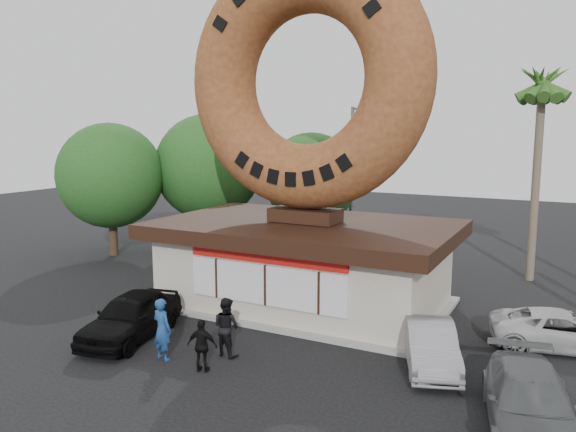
{
  "coord_description": "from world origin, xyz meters",
  "views": [
    {
      "loc": [
        9.23,
        -13.09,
        6.82
      ],
      "look_at": [
        0.3,
        4.0,
        3.81
      ],
      "focal_mm": 35.0,
      "sensor_mm": 36.0,
      "label": 1
    }
  ],
  "objects_px": {
    "person_left": "(162,329)",
    "person_right": "(202,346)",
    "street_lamp": "(354,171)",
    "car_white": "(563,330)",
    "donut_shop": "(305,261)",
    "person_center": "(226,327)",
    "giant_donut": "(306,80)",
    "car_grey": "(530,403)",
    "car_silver": "(431,345)",
    "car_black": "(131,316)"
  },
  "relations": [
    {
      "from": "car_white",
      "to": "car_silver",
      "type": "bearing_deg",
      "value": 121.56
    },
    {
      "from": "giant_donut",
      "to": "car_black",
      "type": "bearing_deg",
      "value": -120.85
    },
    {
      "from": "car_white",
      "to": "giant_donut",
      "type": "bearing_deg",
      "value": 76.11
    },
    {
      "from": "giant_donut",
      "to": "person_left",
      "type": "bearing_deg",
      "value": -102.18
    },
    {
      "from": "person_left",
      "to": "person_right",
      "type": "bearing_deg",
      "value": -174.94
    },
    {
      "from": "person_left",
      "to": "car_white",
      "type": "relative_size",
      "value": 0.43
    },
    {
      "from": "car_black",
      "to": "car_silver",
      "type": "bearing_deg",
      "value": 3.46
    },
    {
      "from": "donut_shop",
      "to": "car_black",
      "type": "height_order",
      "value": "donut_shop"
    },
    {
      "from": "car_grey",
      "to": "person_left",
      "type": "bearing_deg",
      "value": 172.29
    },
    {
      "from": "street_lamp",
      "to": "car_silver",
      "type": "height_order",
      "value": "street_lamp"
    },
    {
      "from": "street_lamp",
      "to": "car_white",
      "type": "distance_m",
      "value": 15.53
    },
    {
      "from": "car_silver",
      "to": "car_grey",
      "type": "height_order",
      "value": "car_grey"
    },
    {
      "from": "car_grey",
      "to": "giant_donut",
      "type": "bearing_deg",
      "value": 133.28
    },
    {
      "from": "donut_shop",
      "to": "person_center",
      "type": "distance_m",
      "value": 5.63
    },
    {
      "from": "person_right",
      "to": "car_grey",
      "type": "xyz_separation_m",
      "value": [
        8.47,
        0.83,
        -0.09
      ]
    },
    {
      "from": "person_left",
      "to": "person_right",
      "type": "xyz_separation_m",
      "value": [
        1.57,
        -0.15,
        -0.17
      ]
    },
    {
      "from": "street_lamp",
      "to": "person_right",
      "type": "bearing_deg",
      "value": -83.33
    },
    {
      "from": "car_black",
      "to": "person_right",
      "type": "bearing_deg",
      "value": -26.52
    },
    {
      "from": "donut_shop",
      "to": "car_grey",
      "type": "height_order",
      "value": "donut_shop"
    },
    {
      "from": "car_silver",
      "to": "car_grey",
      "type": "relative_size",
      "value": 0.83
    },
    {
      "from": "street_lamp",
      "to": "giant_donut",
      "type": "bearing_deg",
      "value": -79.49
    },
    {
      "from": "giant_donut",
      "to": "street_lamp",
      "type": "xyz_separation_m",
      "value": [
        -1.86,
        10.0,
        -4.11
      ]
    },
    {
      "from": "person_left",
      "to": "donut_shop",
      "type": "bearing_deg",
      "value": -91.73
    },
    {
      "from": "giant_donut",
      "to": "person_right",
      "type": "bearing_deg",
      "value": -89.03
    },
    {
      "from": "giant_donut",
      "to": "car_silver",
      "type": "xyz_separation_m",
      "value": [
        5.74,
        -3.5,
        -7.96
      ]
    },
    {
      "from": "person_left",
      "to": "person_right",
      "type": "distance_m",
      "value": 1.58
    },
    {
      "from": "car_grey",
      "to": "car_white",
      "type": "relative_size",
      "value": 1.08
    },
    {
      "from": "person_left",
      "to": "car_grey",
      "type": "bearing_deg",
      "value": -165.62
    },
    {
      "from": "donut_shop",
      "to": "car_silver",
      "type": "distance_m",
      "value": 6.81
    },
    {
      "from": "car_white",
      "to": "person_left",
      "type": "bearing_deg",
      "value": 109.35
    },
    {
      "from": "street_lamp",
      "to": "car_black",
      "type": "xyz_separation_m",
      "value": [
        -1.64,
        -15.86,
        -3.73
      ]
    },
    {
      "from": "person_center",
      "to": "person_left",
      "type": "bearing_deg",
      "value": 46.69
    },
    {
      "from": "car_silver",
      "to": "street_lamp",
      "type": "bearing_deg",
      "value": 99.4
    },
    {
      "from": "street_lamp",
      "to": "person_center",
      "type": "xyz_separation_m",
      "value": [
        1.92,
        -15.58,
        -3.58
      ]
    },
    {
      "from": "car_black",
      "to": "car_grey",
      "type": "distance_m",
      "value": 12.09
    },
    {
      "from": "donut_shop",
      "to": "car_grey",
      "type": "bearing_deg",
      "value": -35.03
    },
    {
      "from": "street_lamp",
      "to": "donut_shop",
      "type": "bearing_deg",
      "value": -79.5
    },
    {
      "from": "giant_donut",
      "to": "car_silver",
      "type": "relative_size",
      "value": 2.48
    },
    {
      "from": "donut_shop",
      "to": "car_black",
      "type": "bearing_deg",
      "value": -120.92
    },
    {
      "from": "person_center",
      "to": "person_right",
      "type": "bearing_deg",
      "value": 101.96
    },
    {
      "from": "donut_shop",
      "to": "person_center",
      "type": "bearing_deg",
      "value": -89.33
    },
    {
      "from": "car_grey",
      "to": "person_right",
      "type": "bearing_deg",
      "value": 174.0
    },
    {
      "from": "person_left",
      "to": "car_grey",
      "type": "relative_size",
      "value": 0.4
    },
    {
      "from": "car_grey",
      "to": "street_lamp",
      "type": "bearing_deg",
      "value": 111.45
    },
    {
      "from": "car_grey",
      "to": "person_center",
      "type": "bearing_deg",
      "value": 165.32
    },
    {
      "from": "car_black",
      "to": "car_white",
      "type": "relative_size",
      "value": 1.02
    },
    {
      "from": "donut_shop",
      "to": "person_right",
      "type": "height_order",
      "value": "donut_shop"
    },
    {
      "from": "person_center",
      "to": "person_right",
      "type": "height_order",
      "value": "person_center"
    },
    {
      "from": "giant_donut",
      "to": "car_grey",
      "type": "bearing_deg",
      "value": -35.1
    },
    {
      "from": "car_white",
      "to": "person_center",
      "type": "bearing_deg",
      "value": 108.32
    }
  ]
}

